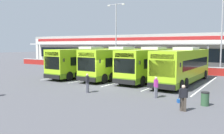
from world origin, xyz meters
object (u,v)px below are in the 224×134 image
object	(u,v)px
pedestrian_near_bin	(156,86)
coach_bus_right_centre	(183,66)
lamp_post_west	(116,31)
pedestrian_in_dark_coat	(87,82)
coach_bus_leftmost	(87,62)
lamp_post_centre	(222,28)
coach_bus_centre	(151,64)
litter_bin	(205,99)
coach_bus_left_centre	(118,63)
pedestrian_with_handbag	(183,97)

from	to	relation	value
pedestrian_near_bin	coach_bus_right_centre	bearing A→B (deg)	90.83
lamp_post_west	pedestrian_in_dark_coat	bearing A→B (deg)	-65.87
coach_bus_leftmost	lamp_post_centre	xyz separation A→B (m)	(14.55, 11.56, 4.50)
coach_bus_centre	pedestrian_near_bin	size ratio (longest dim) A/B	7.54
litter_bin	pedestrian_in_dark_coat	bearing A→B (deg)	-176.31
litter_bin	coach_bus_leftmost	bearing A→B (deg)	152.89
coach_bus_left_centre	pedestrian_with_handbag	xyz separation A→B (m)	(10.88, -10.82, -0.93)
coach_bus_left_centre	litter_bin	world-z (taller)	coach_bus_left_centre
coach_bus_centre	coach_bus_right_centre	bearing A→B (deg)	-8.90
coach_bus_left_centre	coach_bus_right_centre	distance (m)	8.00
pedestrian_with_handbag	pedestrian_in_dark_coat	xyz separation A→B (m)	(-8.40, 1.49, 0.02)
coach_bus_right_centre	pedestrian_near_bin	world-z (taller)	coach_bus_right_centre
lamp_post_west	coach_bus_left_centre	bearing A→B (deg)	-58.44
coach_bus_right_centre	lamp_post_centre	world-z (taller)	lamp_post_centre
coach_bus_right_centre	lamp_post_west	distance (m)	18.20
lamp_post_west	litter_bin	bearing A→B (deg)	-46.39
pedestrian_near_bin	lamp_post_west	xyz separation A→B (m)	(-14.40, 18.38, 5.42)
lamp_post_west	pedestrian_near_bin	bearing A→B (deg)	-51.92
pedestrian_with_handbag	lamp_post_centre	xyz separation A→B (m)	(-0.68, 21.91, 5.43)
coach_bus_left_centre	coach_bus_centre	xyz separation A→B (m)	(4.10, 0.51, 0.00)
coach_bus_right_centre	pedestrian_in_dark_coat	world-z (taller)	coach_bus_right_centre
pedestrian_with_handbag	coach_bus_right_centre	bearing A→B (deg)	105.02
coach_bus_centre	lamp_post_centre	xyz separation A→B (m)	(6.09, 10.58, 4.50)
pedestrian_in_dark_coat	lamp_post_centre	bearing A→B (deg)	69.30
litter_bin	coach_bus_left_centre	bearing A→B (deg)	143.46
coach_bus_centre	lamp_post_centre	world-z (taller)	lamp_post_centre
lamp_post_centre	litter_bin	xyz separation A→B (m)	(1.59, -19.82, -5.82)
coach_bus_leftmost	lamp_post_west	world-z (taller)	lamp_post_west
lamp_post_west	litter_bin	world-z (taller)	lamp_post_west
lamp_post_centre	pedestrian_near_bin	bearing A→B (deg)	-96.16
coach_bus_left_centre	pedestrian_near_bin	world-z (taller)	coach_bus_left_centre
coach_bus_left_centre	coach_bus_right_centre	world-z (taller)	same
coach_bus_leftmost	pedestrian_with_handbag	size ratio (longest dim) A/B	7.54
lamp_post_west	lamp_post_centre	distance (m)	16.50
pedestrian_in_dark_coat	litter_bin	xyz separation A→B (m)	(9.30, 0.60, -0.41)
pedestrian_in_dark_coat	litter_bin	distance (m)	9.33
coach_bus_leftmost	pedestrian_with_handbag	world-z (taller)	coach_bus_leftmost
pedestrian_in_dark_coat	coach_bus_leftmost	bearing A→B (deg)	127.64
coach_bus_right_centre	litter_bin	bearing A→B (deg)	-66.35
coach_bus_centre	pedestrian_with_handbag	xyz separation A→B (m)	(6.78, -11.33, -0.93)
pedestrian_with_handbag	lamp_post_centre	distance (m)	22.58
coach_bus_right_centre	coach_bus_leftmost	bearing A→B (deg)	-178.30
lamp_post_centre	coach_bus_left_centre	bearing A→B (deg)	-132.59
coach_bus_left_centre	pedestrian_near_bin	distance (m)	11.54
coach_bus_centre	coach_bus_right_centre	size ratio (longest dim) A/B	1.00
pedestrian_in_dark_coat	lamp_post_centre	xyz separation A→B (m)	(7.72, 20.42, 5.42)
coach_bus_centre	litter_bin	bearing A→B (deg)	-50.26
coach_bus_left_centre	lamp_post_west	distance (m)	12.83
coach_bus_right_centre	pedestrian_in_dark_coat	bearing A→B (deg)	-120.91
pedestrian_in_dark_coat	pedestrian_with_handbag	bearing A→B (deg)	-10.06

